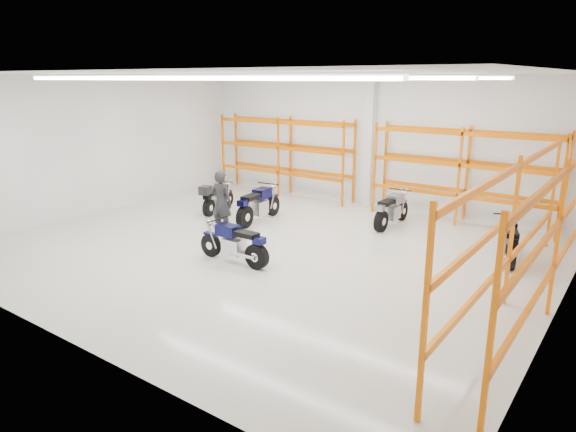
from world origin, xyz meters
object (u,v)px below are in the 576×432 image
Objects in this scene: motorcycle_back_b at (257,206)px; structural_column at (369,142)px; standing_man at (222,203)px; motorcycle_back_d at (508,241)px; motorcycle_back_c at (391,211)px; motorcycle_back_a at (216,198)px; motorcycle_main at (236,244)px.

structural_column is (1.76, 4.02, 1.71)m from motorcycle_back_b.
motorcycle_back_d is at bearing -166.76° from standing_man.
structural_column reaches higher than motorcycle_back_c.
motorcycle_back_d is 7.71m from standing_man.
standing_man is (1.84, -1.69, 0.43)m from motorcycle_back_a.
motorcycle_main is 0.98× the size of motorcycle_back_c.
standing_man is at bearing -161.21° from motorcycle_back_d.
motorcycle_back_b is 1.08× the size of motorcycle_back_c.
motorcycle_main is at bearing -58.94° from motorcycle_back_b.
motorcycle_main is 6.72m from motorcycle_back_d.
standing_man is at bearing -91.78° from motorcycle_back_b.
motorcycle_back_c is 3.24m from structural_column.
motorcycle_back_c reaches higher than motorcycle_main.
motorcycle_main is 1.13× the size of standing_man.
motorcycle_back_b reaches higher than motorcycle_back_d.
motorcycle_back_b is at bearing -113.68° from structural_column.
motorcycle_back_d is (9.13, 0.79, -0.01)m from motorcycle_back_a.
standing_man reaches higher than motorcycle_back_c.
motorcycle_back_c is at bearing 29.10° from motorcycle_back_b.
motorcycle_back_b reaches higher than motorcycle_main.
standing_man is at bearing -135.64° from motorcycle_back_c.
motorcycle_back_a is 5.61m from structural_column.
motorcycle_back_a is 5.80m from motorcycle_back_c.
motorcycle_back_a is at bearing 176.01° from motorcycle_back_b.
motorcycle_main is at bearing -88.75° from structural_column.
standing_man is at bearing -107.98° from structural_column.
motorcycle_back_b is at bearing -3.99° from motorcycle_back_a.
standing_man is 0.42× the size of structural_column.
motorcycle_back_c is (5.49, 1.87, -0.00)m from motorcycle_back_a.
structural_column reaches higher than motorcycle_back_b.
structural_column is at bearing 150.47° from motorcycle_back_d.
motorcycle_back_b is at bearing 121.06° from motorcycle_main.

